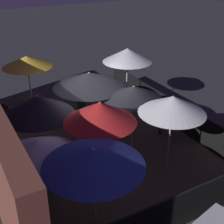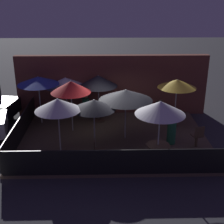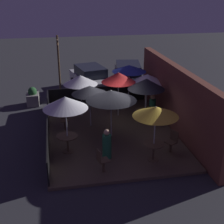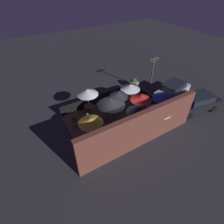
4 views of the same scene
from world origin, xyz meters
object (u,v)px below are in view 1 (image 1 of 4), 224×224
(patio_umbrella_3, at_px, (100,112))
(dining_table_1, at_px, (32,101))
(dining_table_2, at_px, (44,154))
(patio_chair_1, at_px, (162,121))
(patio_umbrella_8, at_px, (173,105))
(patron_0, at_px, (82,96))
(patio_umbrella_0, at_px, (127,55))
(patio_umbrella_4, at_px, (93,158))
(patio_chair_0, at_px, (80,87))
(patio_chair_2, at_px, (9,114))
(patio_umbrella_7, at_px, (37,151))
(dining_table_0, at_px, (126,96))
(patio_umbrella_1, at_px, (27,62))
(patio_umbrella_5, at_px, (133,93))
(patio_umbrella_2, at_px, (38,106))
(patron_1, at_px, (29,175))
(patio_umbrella_6, at_px, (89,80))

(patio_umbrella_3, height_order, dining_table_1, patio_umbrella_3)
(dining_table_2, relative_size, patio_chair_1, 1.01)
(patio_umbrella_8, distance_m, patron_0, 4.75)
(patio_umbrella_0, distance_m, patron_0, 2.33)
(patio_umbrella_4, height_order, dining_table_2, patio_umbrella_4)
(dining_table_2, bearing_deg, patio_chair_0, -34.99)
(patio_chair_1, height_order, patio_chair_2, patio_chair_1)
(patio_umbrella_7, bearing_deg, patio_chair_2, -3.50)
(patio_umbrella_3, xyz_separation_m, patron_0, (4.20, -1.34, -1.51))
(patio_umbrella_4, distance_m, patio_umbrella_8, 3.11)
(dining_table_0, bearing_deg, patio_umbrella_1, 68.16)
(patio_umbrella_5, bearing_deg, patio_umbrella_2, 87.28)
(patio_umbrella_3, xyz_separation_m, patio_umbrella_4, (-1.57, 0.94, 0.02))
(patio_umbrella_1, relative_size, patio_umbrella_5, 1.10)
(patio_umbrella_8, bearing_deg, patio_chair_1, -32.25)
(dining_table_0, height_order, patron_1, patron_1)
(patio_umbrella_7, xyz_separation_m, patio_chair_1, (1.62, -4.50, -1.27))
(patio_umbrella_3, height_order, patio_umbrella_8, patio_umbrella_3)
(dining_table_1, bearing_deg, patio_umbrella_6, -152.62)
(patio_umbrella_1, relative_size, patio_umbrella_8, 1.02)
(patio_umbrella_7, xyz_separation_m, dining_table_2, (1.59, -0.54, -1.22))
(patio_umbrella_3, relative_size, patio_umbrella_5, 1.14)
(patio_chair_0, bearing_deg, patio_umbrella_2, 41.98)
(patio_umbrella_0, relative_size, dining_table_1, 2.99)
(patio_umbrella_3, relative_size, patron_0, 1.87)
(patio_umbrella_1, relative_size, patio_umbrella_7, 1.11)
(patio_umbrella_3, height_order, patio_umbrella_4, patio_umbrella_3)
(patio_chair_2, bearing_deg, patio_umbrella_2, -113.11)
(patio_umbrella_3, xyz_separation_m, patio_umbrella_6, (2.32, -0.81, -0.12))
(patio_umbrella_0, bearing_deg, patio_umbrella_8, 165.86)
(patio_umbrella_4, height_order, dining_table_1, patio_umbrella_4)
(patio_umbrella_0, relative_size, patio_umbrella_2, 1.05)
(patio_umbrella_1, relative_size, patio_chair_1, 2.36)
(patio_umbrella_4, xyz_separation_m, patio_chair_1, (2.78, -3.78, -1.57))
(patio_umbrella_8, bearing_deg, patio_chair_0, 2.07)
(patio_umbrella_3, relative_size, patio_chair_1, 2.45)
(patio_umbrella_4, distance_m, dining_table_2, 3.14)
(patio_umbrella_8, relative_size, patron_0, 1.76)
(dining_table_1, relative_size, patio_chair_0, 0.85)
(patio_umbrella_1, relative_size, patio_chair_2, 2.48)
(dining_table_0, height_order, dining_table_2, dining_table_2)
(patio_umbrella_6, height_order, patio_chair_1, patio_umbrella_6)
(patio_umbrella_3, bearing_deg, patio_umbrella_5, -56.82)
(patio_chair_1, bearing_deg, patio_umbrella_6, 60.73)
(patio_umbrella_2, relative_size, dining_table_1, 2.84)
(dining_table_2, bearing_deg, patio_umbrella_0, -60.58)
(patio_chair_1, bearing_deg, patron_1, 98.17)
(patio_umbrella_0, height_order, patio_umbrella_3, patio_umbrella_0)
(dining_table_1, bearing_deg, patio_umbrella_2, 168.88)
(patio_umbrella_5, bearing_deg, patron_1, 99.19)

